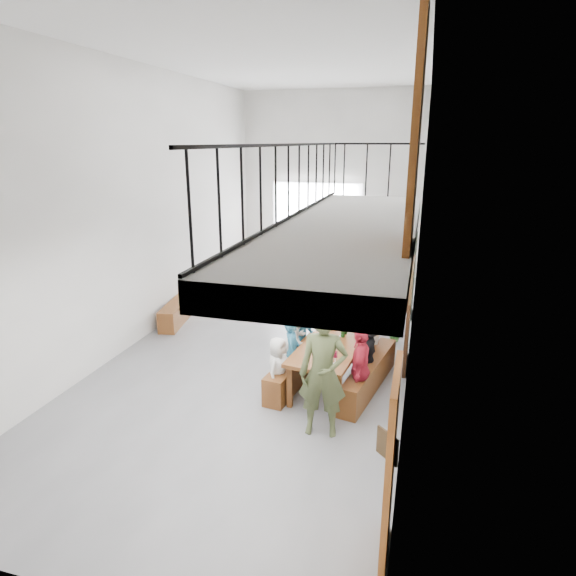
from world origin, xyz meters
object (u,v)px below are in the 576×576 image
(tasting_table, at_px, (334,346))
(bicycle_near, at_px, (342,264))
(bench_inner, at_px, (296,368))
(serving_counter, at_px, (289,257))
(host_standing, at_px, (323,373))
(oak_barrel, at_px, (259,260))
(side_bench, at_px, (178,311))

(tasting_table, height_order, bicycle_near, bicycle_near)
(bench_inner, bearing_deg, serving_counter, 114.22)
(tasting_table, distance_m, host_standing, 1.49)
(host_standing, bearing_deg, tasting_table, 86.99)
(oak_barrel, xyz_separation_m, serving_counter, (0.93, 0.31, 0.07))
(tasting_table, distance_m, bench_inner, 0.79)
(side_bench, xyz_separation_m, host_standing, (4.14, -3.50, 0.69))
(tasting_table, relative_size, side_bench, 1.40)
(serving_counter, distance_m, bicycle_near, 1.74)
(tasting_table, distance_m, oak_barrel, 7.66)
(host_standing, bearing_deg, bench_inner, 110.66)
(host_standing, xyz_separation_m, bicycle_near, (-1.12, 8.36, -0.52))
(side_bench, height_order, oak_barrel, oak_barrel)
(bench_inner, relative_size, serving_counter, 1.18)
(oak_barrel, bearing_deg, bench_inner, -65.94)
(host_standing, bearing_deg, side_bench, 132.55)
(tasting_table, bearing_deg, side_bench, 160.71)
(bench_inner, height_order, side_bench, side_bench)
(serving_counter, bearing_deg, bicycle_near, 2.25)
(bench_inner, xyz_separation_m, serving_counter, (-2.10, 7.08, 0.22))
(side_bench, distance_m, bicycle_near, 5.73)
(bench_inner, distance_m, bicycle_near, 6.96)
(bicycle_near, bearing_deg, serving_counter, 96.23)
(serving_counter, relative_size, host_standing, 0.94)
(bench_inner, xyz_separation_m, side_bench, (-3.40, 2.08, 0.00))
(side_bench, bearing_deg, host_standing, -40.15)
(bench_inner, distance_m, serving_counter, 7.39)
(bench_inner, relative_size, oak_barrel, 2.62)
(tasting_table, bearing_deg, serving_counter, 118.66)
(tasting_table, height_order, side_bench, tasting_table)
(bench_inner, distance_m, side_bench, 3.98)
(bicycle_near, bearing_deg, tasting_table, -160.98)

